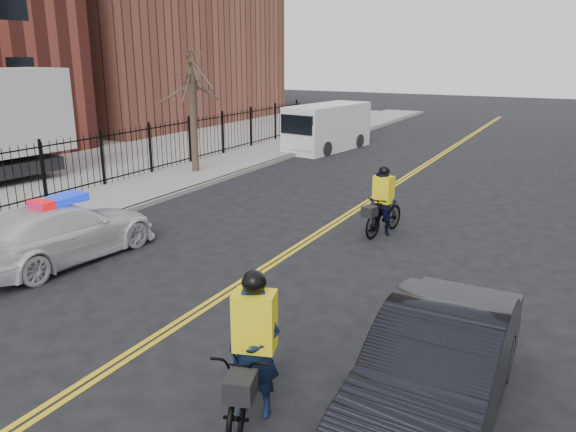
# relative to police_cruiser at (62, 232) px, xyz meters

# --- Properties ---
(ground) EXTENTS (120.00, 120.00, 0.00)m
(ground) POSITION_rel_police_cruiser_xyz_m (4.42, -0.75, -0.68)
(ground) COLOR black
(ground) RESTS_ON ground
(center_line_left) EXTENTS (0.10, 60.00, 0.01)m
(center_line_left) POSITION_rel_police_cruiser_xyz_m (4.34, 7.25, -0.68)
(center_line_left) COLOR gold
(center_line_left) RESTS_ON ground
(center_line_right) EXTENTS (0.10, 60.00, 0.01)m
(center_line_right) POSITION_rel_police_cruiser_xyz_m (4.50, 7.25, -0.68)
(center_line_right) COLOR gold
(center_line_right) RESTS_ON ground
(sidewalk) EXTENTS (3.00, 60.00, 0.15)m
(sidewalk) POSITION_rel_police_cruiser_xyz_m (-3.08, 7.25, -0.61)
(sidewalk) COLOR gray
(sidewalk) RESTS_ON ground
(curb) EXTENTS (0.20, 60.00, 0.15)m
(curb) POSITION_rel_police_cruiser_xyz_m (-1.58, 7.25, -0.61)
(curb) COLOR gray
(curb) RESTS_ON ground
(iron_fence) EXTENTS (0.12, 28.00, 2.00)m
(iron_fence) POSITION_rel_police_cruiser_xyz_m (-4.58, 7.25, 0.32)
(iron_fence) COLOR black
(iron_fence) RESTS_ON ground
(warehouse_far) EXTENTS (14.00, 18.00, 14.00)m
(warehouse_far) POSITION_rel_police_cruiser_xyz_m (-18.58, 23.25, 6.32)
(warehouse_far) COLOR brown
(warehouse_far) RESTS_ON ground
(street_tree) EXTENTS (3.20, 3.20, 4.80)m
(street_tree) POSITION_rel_police_cruiser_xyz_m (-3.18, 9.25, 2.85)
(street_tree) COLOR #392A22
(street_tree) RESTS_ON sidewalk
(police_cruiser) EXTENTS (2.19, 4.78, 1.51)m
(police_cruiser) POSITION_rel_police_cruiser_xyz_m (0.00, 0.00, 0.00)
(police_cruiser) COLOR silver
(police_cruiser) RESTS_ON ground
(dark_sedan) EXTENTS (1.57, 4.50, 1.48)m
(dark_sedan) POSITION_rel_police_cruiser_xyz_m (9.11, -1.85, 0.06)
(dark_sedan) COLOR black
(dark_sedan) RESTS_ON ground
(cargo_van) EXTENTS (2.67, 5.55, 2.23)m
(cargo_van) POSITION_rel_police_cruiser_xyz_m (-1.04, 17.06, 0.41)
(cargo_van) COLOR white
(cargo_van) RESTS_ON ground
(cyclist_near) EXTENTS (1.31, 2.21, 2.05)m
(cyclist_near) POSITION_rel_police_cruiser_xyz_m (6.98, -2.90, 0.03)
(cyclist_near) COLOR black
(cyclist_near) RESTS_ON ground
(cyclist_far) EXTENTS (0.94, 1.90, 1.86)m
(cyclist_far) POSITION_rel_police_cruiser_xyz_m (5.91, 5.34, 0.05)
(cyclist_far) COLOR black
(cyclist_far) RESTS_ON ground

